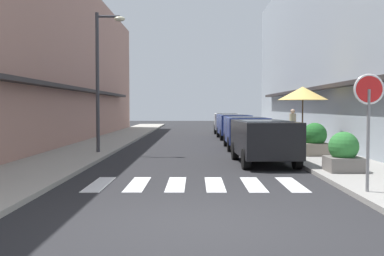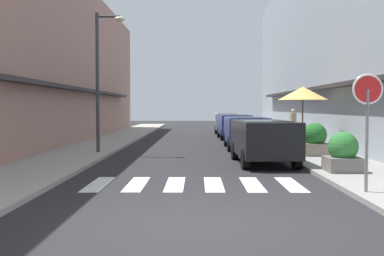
{
  "view_description": "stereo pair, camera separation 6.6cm",
  "coord_description": "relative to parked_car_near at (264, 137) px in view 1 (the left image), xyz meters",
  "views": [
    {
      "loc": [
        -0.0,
        -7.35,
        1.9
      ],
      "look_at": [
        -0.15,
        12.14,
        1.02
      ],
      "focal_mm": 42.47,
      "sensor_mm": 36.0,
      "label": 1
    },
    {
      "loc": [
        0.06,
        -7.35,
        1.9
      ],
      "look_at": [
        -0.15,
        12.14,
        1.02
      ],
      "focal_mm": 42.47,
      "sensor_mm": 36.0,
      "label": 2
    }
  ],
  "objects": [
    {
      "name": "building_row_right",
      "position": [
        6.24,
        8.24,
        4.3
      ],
      "size": [
        5.5,
        36.11,
        10.45
      ],
      "color": "#939EA8",
      "rests_on": "ground_plane"
    },
    {
      "name": "building_row_left",
      "position": [
        -10.82,
        8.24,
        3.48
      ],
      "size": [
        5.5,
        36.11,
        8.8
      ],
      "color": "#A87A6B",
      "rests_on": "ground_plane"
    },
    {
      "name": "sidewalk_right",
      "position": [
        2.4,
        7.34,
        -0.86
      ],
      "size": [
        2.7,
        53.06,
        0.12
      ],
      "primitive_type": "cube",
      "color": "gray",
      "rests_on": "ground_plane"
    },
    {
      "name": "planter_corner",
      "position": [
        1.84,
        -2.55,
        -0.29
      ],
      "size": [
        0.94,
        0.94,
        1.11
      ],
      "color": "slate",
      "rests_on": "sidewalk_right"
    },
    {
      "name": "planter_far",
      "position": [
        2.14,
        7.44,
        -0.3
      ],
      "size": [
        0.97,
        0.97,
        1.09
      ],
      "color": "gray",
      "rests_on": "sidewalk_right"
    },
    {
      "name": "pedestrian_walking_near",
      "position": [
        2.65,
        7.87,
        0.1
      ],
      "size": [
        0.34,
        0.34,
        1.7
      ],
      "rotation": [
        0.0,
        0.0,
        5.55
      ],
      "color": "#282B33",
      "rests_on": "sidewalk_right"
    },
    {
      "name": "crosswalk",
      "position": [
        -2.29,
        -4.05,
        -0.91
      ],
      "size": [
        5.2,
        2.2,
        0.01
      ],
      "color": "silver",
      "rests_on": "ground_plane"
    },
    {
      "name": "parked_car_near",
      "position": [
        0.0,
        0.0,
        0.0
      ],
      "size": [
        1.94,
        4.04,
        1.47
      ],
      "color": "black",
      "rests_on": "ground_plane"
    },
    {
      "name": "parked_car_mid",
      "position": [
        0.0,
        5.6,
        0.0
      ],
      "size": [
        1.82,
        4.08,
        1.47
      ],
      "color": "navy",
      "rests_on": "ground_plane"
    },
    {
      "name": "parked_car_far",
      "position": [
        0.0,
        12.25,
        0.0
      ],
      "size": [
        1.88,
        4.24,
        1.47
      ],
      "color": "navy",
      "rests_on": "ground_plane"
    },
    {
      "name": "parked_car_distant",
      "position": [
        0.0,
        18.44,
        0.0
      ],
      "size": [
        1.91,
        4.21,
        1.47
      ],
      "color": "silver",
      "rests_on": "ground_plane"
    },
    {
      "name": "planter_midblock",
      "position": [
        2.15,
        1.71,
        -0.23
      ],
      "size": [
        0.96,
        0.96,
        1.21
      ],
      "color": "gray",
      "rests_on": "sidewalk_right"
    },
    {
      "name": "round_street_sign",
      "position": [
        1.35,
        -5.6,
        1.1
      ],
      "size": [
        0.65,
        0.07,
        2.49
      ],
      "color": "slate",
      "rests_on": "sidewalk_right"
    },
    {
      "name": "cafe_umbrella",
      "position": [
        2.16,
        3.71,
        1.55
      ],
      "size": [
        2.06,
        2.06,
        2.64
      ],
      "color": "#262626",
      "rests_on": "sidewalk_right"
    },
    {
      "name": "street_lamp",
      "position": [
        -6.0,
        2.89,
        2.56
      ],
      "size": [
        1.19,
        0.28,
        5.53
      ],
      "color": "#38383D",
      "rests_on": "sidewalk_left"
    },
    {
      "name": "sidewalk_left",
      "position": [
        -6.98,
        7.34,
        -0.86
      ],
      "size": [
        2.7,
        53.06,
        0.12
      ],
      "primitive_type": "cube",
      "color": "#9E998E",
      "rests_on": "ground_plane"
    },
    {
      "name": "ground_plane",
      "position": [
        -2.29,
        7.34,
        -0.92
      ],
      "size": [
        83.38,
        83.38,
        0.0
      ],
      "primitive_type": "plane",
      "color": "#232326"
    }
  ]
}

